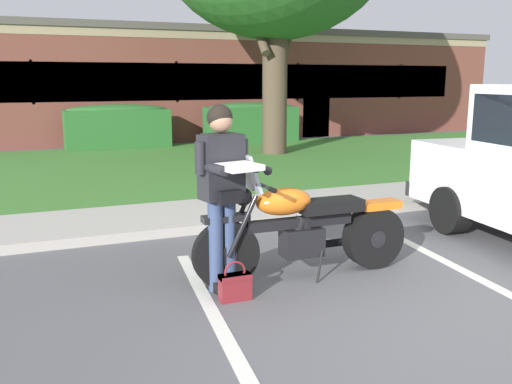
{
  "coord_description": "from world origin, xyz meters",
  "views": [
    {
      "loc": [
        -2.63,
        -3.36,
        1.92
      ],
      "look_at": [
        -0.63,
        1.51,
        0.85
      ],
      "focal_mm": 39.07,
      "sensor_mm": 36.0,
      "label": 1
    }
  ],
  "objects_px": {
    "brick_building": "(140,83)",
    "hedge_left": "(118,126)",
    "motorcycle": "(311,228)",
    "handbag": "(235,284)",
    "hedge_center_left": "(251,122)",
    "rider_person": "(223,183)"
  },
  "relations": [
    {
      "from": "hedge_center_left",
      "to": "brick_building",
      "type": "xyz_separation_m",
      "value": [
        -2.04,
        6.64,
        1.12
      ]
    },
    {
      "from": "motorcycle",
      "to": "hedge_center_left",
      "type": "height_order",
      "value": "motorcycle"
    },
    {
      "from": "handbag",
      "to": "hedge_center_left",
      "type": "distance_m",
      "value": 12.3
    },
    {
      "from": "hedge_left",
      "to": "brick_building",
      "type": "height_order",
      "value": "brick_building"
    },
    {
      "from": "rider_person",
      "to": "hedge_center_left",
      "type": "height_order",
      "value": "rider_person"
    },
    {
      "from": "handbag",
      "to": "brick_building",
      "type": "relative_size",
      "value": 0.02
    },
    {
      "from": "brick_building",
      "to": "hedge_center_left",
      "type": "bearing_deg",
      "value": -72.9
    },
    {
      "from": "rider_person",
      "to": "brick_building",
      "type": "relative_size",
      "value": 0.07
    },
    {
      "from": "hedge_left",
      "to": "hedge_center_left",
      "type": "relative_size",
      "value": 1.01
    },
    {
      "from": "handbag",
      "to": "hedge_center_left",
      "type": "height_order",
      "value": "hedge_center_left"
    },
    {
      "from": "hedge_left",
      "to": "motorcycle",
      "type": "bearing_deg",
      "value": -89.1
    },
    {
      "from": "hedge_left",
      "to": "handbag",
      "type": "bearing_deg",
      "value": -93.71
    },
    {
      "from": "brick_building",
      "to": "handbag",
      "type": "bearing_deg",
      "value": -98.45
    },
    {
      "from": "motorcycle",
      "to": "hedge_left",
      "type": "bearing_deg",
      "value": 90.9
    },
    {
      "from": "motorcycle",
      "to": "rider_person",
      "type": "distance_m",
      "value": 1.06
    },
    {
      "from": "rider_person",
      "to": "handbag",
      "type": "height_order",
      "value": "rider_person"
    },
    {
      "from": "hedge_left",
      "to": "rider_person",
      "type": "bearing_deg",
      "value": -93.85
    },
    {
      "from": "brick_building",
      "to": "hedge_left",
      "type": "bearing_deg",
      "value": -106.27
    },
    {
      "from": "handbag",
      "to": "brick_building",
      "type": "height_order",
      "value": "brick_building"
    },
    {
      "from": "motorcycle",
      "to": "handbag",
      "type": "distance_m",
      "value": 1.02
    },
    {
      "from": "motorcycle",
      "to": "rider_person",
      "type": "xyz_separation_m",
      "value": [
        -0.92,
        -0.03,
        0.52
      ]
    },
    {
      "from": "motorcycle",
      "to": "rider_person",
      "type": "relative_size",
      "value": 1.31
    }
  ]
}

